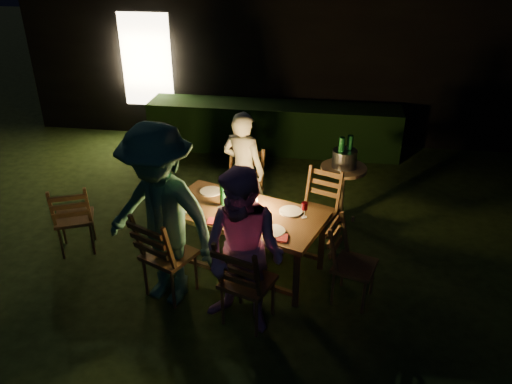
# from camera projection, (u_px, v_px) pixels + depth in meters

# --- Properties ---
(garden_envelope) EXTENTS (40.00, 40.00, 3.20)m
(garden_envelope) POSITION_uv_depth(u_px,v_px,m) (313.00, 31.00, 9.95)
(garden_envelope) COLOR black
(garden_envelope) RESTS_ON ground
(dining_table) EXTENTS (1.88, 1.34, 0.71)m
(dining_table) POSITION_uv_depth(u_px,v_px,m) (244.00, 217.00, 5.34)
(dining_table) COLOR #50301A
(dining_table) RESTS_ON ground
(chair_near_left) EXTENTS (0.62, 0.64, 1.03)m
(chair_near_left) POSITION_uv_depth(u_px,v_px,m) (169.00, 269.00, 5.07)
(chair_near_left) COLOR #50301A
(chair_near_left) RESTS_ON ground
(chair_near_right) EXTENTS (0.57, 0.60, 0.99)m
(chair_near_right) POSITION_uv_depth(u_px,v_px,m) (247.00, 296.00, 4.71)
(chair_near_right) COLOR #50301A
(chair_near_right) RESTS_ON ground
(chair_far_left) EXTENTS (0.54, 0.57, 1.02)m
(chair_far_left) POSITION_uv_depth(u_px,v_px,m) (242.00, 203.00, 6.29)
(chair_far_left) COLOR #50301A
(chair_far_left) RESTS_ON ground
(chair_far_right) EXTENTS (0.56, 0.58, 0.96)m
(chair_far_right) POSITION_uv_depth(u_px,v_px,m) (316.00, 224.00, 5.89)
(chair_far_right) COLOR #50301A
(chair_far_right) RESTS_ON ground
(chair_end) EXTENTS (0.54, 0.52, 0.91)m
(chair_end) POSITION_uv_depth(u_px,v_px,m) (352.00, 277.00, 5.01)
(chair_end) COLOR #50301A
(chair_end) RESTS_ON ground
(chair_spare) EXTENTS (0.56, 0.58, 0.93)m
(chair_spare) POSITION_uv_depth(u_px,v_px,m) (76.00, 229.00, 5.79)
(chair_spare) COLOR #50301A
(chair_spare) RESTS_ON ground
(person_house_side) EXTENTS (0.63, 0.52, 1.50)m
(person_house_side) POSITION_uv_depth(u_px,v_px,m) (243.00, 170.00, 6.12)
(person_house_side) COLOR beige
(person_house_side) RESTS_ON ground
(person_opp_right) EXTENTS (0.95, 0.84, 1.63)m
(person_opp_right) POSITION_uv_depth(u_px,v_px,m) (244.00, 253.00, 4.43)
(person_opp_right) COLOR #C98AC0
(person_opp_right) RESTS_ON ground
(person_opp_left) EXTENTS (1.38, 1.05, 1.89)m
(person_opp_left) POSITION_uv_depth(u_px,v_px,m) (161.00, 217.00, 4.74)
(person_opp_left) COLOR #39725B
(person_opp_left) RESTS_ON ground
(lantern) EXTENTS (0.16, 0.16, 0.35)m
(lantern) POSITION_uv_depth(u_px,v_px,m) (250.00, 197.00, 5.26)
(lantern) COLOR white
(lantern) RESTS_ON dining_table
(plate_far_left) EXTENTS (0.25, 0.25, 0.01)m
(plate_far_left) POSITION_uv_depth(u_px,v_px,m) (211.00, 191.00, 5.71)
(plate_far_left) COLOR white
(plate_far_left) RESTS_ON dining_table
(plate_near_left) EXTENTS (0.25, 0.25, 0.01)m
(plate_near_left) POSITION_uv_depth(u_px,v_px,m) (189.00, 208.00, 5.36)
(plate_near_left) COLOR white
(plate_near_left) RESTS_ON dining_table
(plate_far_right) EXTENTS (0.25, 0.25, 0.01)m
(plate_far_right) POSITION_uv_depth(u_px,v_px,m) (291.00, 211.00, 5.30)
(plate_far_right) COLOR white
(plate_far_right) RESTS_ON dining_table
(plate_near_right) EXTENTS (0.25, 0.25, 0.01)m
(plate_near_right) POSITION_uv_depth(u_px,v_px,m) (273.00, 231.00, 4.95)
(plate_near_right) COLOR white
(plate_near_right) RESTS_ON dining_table
(wineglass_a) EXTENTS (0.06, 0.06, 0.18)m
(wineglass_a) POSITION_uv_depth(u_px,v_px,m) (232.00, 188.00, 5.61)
(wineglass_a) COLOR #59070F
(wineglass_a) RESTS_ON dining_table
(wineglass_b) EXTENTS (0.06, 0.06, 0.18)m
(wineglass_b) POSITION_uv_depth(u_px,v_px,m) (181.00, 194.00, 5.47)
(wineglass_b) COLOR #59070F
(wineglass_b) RESTS_ON dining_table
(wineglass_c) EXTENTS (0.06, 0.06, 0.18)m
(wineglass_c) POSITION_uv_depth(u_px,v_px,m) (257.00, 223.00, 4.93)
(wineglass_c) COLOR #59070F
(wineglass_c) RESTS_ON dining_table
(wineglass_d) EXTENTS (0.06, 0.06, 0.18)m
(wineglass_d) POSITION_uv_depth(u_px,v_px,m) (304.00, 210.00, 5.16)
(wineglass_d) COLOR #59070F
(wineglass_d) RESTS_ON dining_table
(wineglass_e) EXTENTS (0.06, 0.06, 0.18)m
(wineglass_e) POSITION_uv_depth(u_px,v_px,m) (221.00, 215.00, 5.08)
(wineglass_e) COLOR silver
(wineglass_e) RESTS_ON dining_table
(bottle_table) EXTENTS (0.07, 0.07, 0.28)m
(bottle_table) POSITION_uv_depth(u_px,v_px,m) (223.00, 195.00, 5.35)
(bottle_table) COLOR #0F471E
(bottle_table) RESTS_ON dining_table
(napkin_left) EXTENTS (0.18, 0.14, 0.01)m
(napkin_left) POSITION_uv_depth(u_px,v_px,m) (216.00, 221.00, 5.12)
(napkin_left) COLOR red
(napkin_left) RESTS_ON dining_table
(napkin_right) EXTENTS (0.18, 0.14, 0.01)m
(napkin_right) POSITION_uv_depth(u_px,v_px,m) (278.00, 238.00, 4.85)
(napkin_right) COLOR red
(napkin_right) RESTS_ON dining_table
(phone) EXTENTS (0.14, 0.07, 0.01)m
(phone) POSITION_uv_depth(u_px,v_px,m) (179.00, 210.00, 5.33)
(phone) COLOR black
(phone) RESTS_ON dining_table
(side_table) EXTENTS (0.57, 0.57, 0.77)m
(side_table) POSITION_uv_depth(u_px,v_px,m) (343.00, 173.00, 6.21)
(side_table) COLOR olive
(side_table) RESTS_ON ground
(ice_bucket) EXTENTS (0.30, 0.30, 0.22)m
(ice_bucket) POSITION_uv_depth(u_px,v_px,m) (345.00, 159.00, 6.11)
(ice_bucket) COLOR #A5A8AD
(ice_bucket) RESTS_ON side_table
(bottle_bucket_a) EXTENTS (0.07, 0.07, 0.32)m
(bottle_bucket_a) POSITION_uv_depth(u_px,v_px,m) (341.00, 156.00, 6.06)
(bottle_bucket_a) COLOR #0F471E
(bottle_bucket_a) RESTS_ON side_table
(bottle_bucket_b) EXTENTS (0.07, 0.07, 0.32)m
(bottle_bucket_b) POSITION_uv_depth(u_px,v_px,m) (349.00, 154.00, 6.12)
(bottle_bucket_b) COLOR #0F471E
(bottle_bucket_b) RESTS_ON side_table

